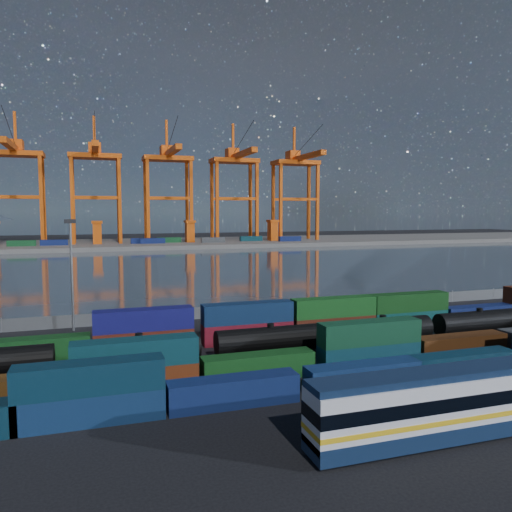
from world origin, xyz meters
name	(u,v)px	position (x,y,z in m)	size (l,w,h in m)	color
ground	(334,361)	(0.00, 0.00, 0.00)	(700.00, 700.00, 0.00)	black
harbor_water	(183,267)	(0.00, 105.00, 0.01)	(700.00, 700.00, 0.00)	#323D49
far_quay	(148,244)	(0.00, 210.00, 1.00)	(700.00, 70.00, 2.00)	#514F4C
distant_mountains	(121,147)	(63.02, 1600.00, 220.29)	(2470.00, 1100.00, 520.00)	#1E2630
container_row_south	(295,377)	(-8.91, -9.17, 2.02)	(139.18, 2.47, 5.27)	#3A3C3E
container_row_mid	(346,351)	(-0.02, -2.79, 2.02)	(141.70, 2.48, 5.28)	#393C3D
container_row_north	(278,324)	(-2.82, 11.69, 2.20)	(142.07, 2.54, 5.41)	navy
tanker_string	(479,323)	(24.17, 3.46, 2.16)	(138.00, 3.01, 4.30)	black
waterfront_fence	(260,309)	(0.00, 28.00, 1.00)	(160.12, 0.12, 2.20)	#595B5E
yard_light_mast	(72,269)	(-30.00, 26.00, 9.30)	(1.60, 0.40, 16.60)	slate
gantry_cranes	(132,168)	(-7.50, 203.31, 39.12)	(199.55, 47.13, 63.82)	#E1540F
quay_containers	(128,241)	(-11.00, 195.46, 3.30)	(172.58, 10.99, 2.60)	navy
straddle_carriers	(145,231)	(-2.50, 200.00, 7.82)	(140.00, 7.00, 11.10)	#E1540F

